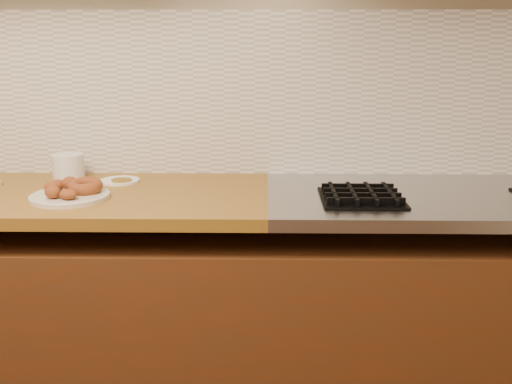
# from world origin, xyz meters

# --- Properties ---
(wall_back) EXTENTS (4.00, 0.02, 2.70)m
(wall_back) POSITION_xyz_m (0.00, 2.00, 1.35)
(wall_back) COLOR tan
(wall_back) RESTS_ON ground
(base_cabinet) EXTENTS (3.60, 0.60, 0.77)m
(base_cabinet) POSITION_xyz_m (0.00, 1.69, 0.39)
(base_cabinet) COLOR #51260E
(base_cabinet) RESTS_ON floor
(stovetop) EXTENTS (1.30, 0.62, 0.04)m
(stovetop) POSITION_xyz_m (1.15, 1.69, 0.88)
(stovetop) COLOR #9EA0A5
(stovetop) RESTS_ON base_cabinet
(backsplash) EXTENTS (3.60, 0.02, 0.60)m
(backsplash) POSITION_xyz_m (0.00, 1.99, 1.20)
(backsplash) COLOR silver
(backsplash) RESTS_ON wall_back
(burner_grates) EXTENTS (0.91, 0.26, 0.03)m
(burner_grates) POSITION_xyz_m (1.13, 1.61, 0.91)
(burner_grates) COLOR black
(burner_grates) RESTS_ON stovetop
(donut_plate) EXTENTS (0.25, 0.25, 0.01)m
(donut_plate) POSITION_xyz_m (-0.14, 1.60, 0.91)
(donut_plate) COLOR beige
(donut_plate) RESTS_ON butcher_block
(ring_donut) EXTENTS (0.13, 0.13, 0.05)m
(ring_donut) POSITION_xyz_m (-0.10, 1.63, 0.93)
(ring_donut) COLOR brown
(ring_donut) RESTS_ON donut_plate
(fried_dough_chunks) EXTENTS (0.14, 0.18, 0.05)m
(fried_dough_chunks) POSITION_xyz_m (-0.17, 1.60, 0.93)
(fried_dough_chunks) COLOR brown
(fried_dough_chunks) RESTS_ON donut_plate
(plastic_tub) EXTENTS (0.13, 0.13, 0.09)m
(plastic_tub) POSITION_xyz_m (-0.23, 1.87, 0.95)
(plastic_tub) COLOR silver
(plastic_tub) RESTS_ON butcher_block
(tub_lid) EXTENTS (0.16, 0.16, 0.01)m
(tub_lid) POSITION_xyz_m (-0.03, 1.83, 0.90)
(tub_lid) COLOR white
(tub_lid) RESTS_ON butcher_block
(brass_jar_lid) EXTENTS (0.09, 0.09, 0.01)m
(brass_jar_lid) POSITION_xyz_m (-0.02, 1.82, 0.91)
(brass_jar_lid) COLOR #A17B1B
(brass_jar_lid) RESTS_ON butcher_block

